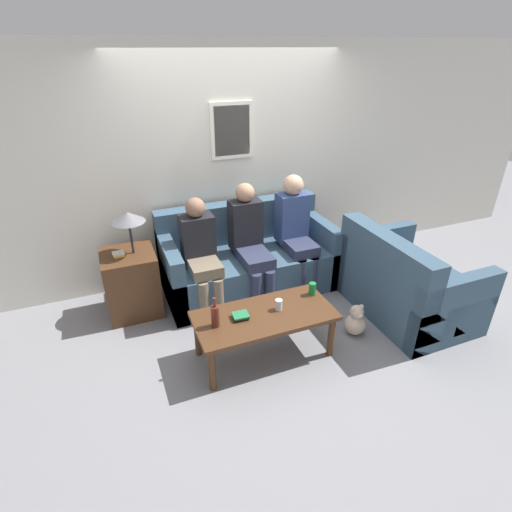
# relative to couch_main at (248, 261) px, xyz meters

# --- Properties ---
(ground_plane) EXTENTS (16.00, 16.00, 0.00)m
(ground_plane) POSITION_rel_couch_main_xyz_m (0.00, -0.54, -0.32)
(ground_plane) COLOR gray
(wall_back) EXTENTS (9.00, 0.08, 2.60)m
(wall_back) POSITION_rel_couch_main_xyz_m (0.00, 0.49, 0.98)
(wall_back) COLOR silver
(wall_back) RESTS_ON ground_plane
(couch_main) EXTENTS (1.92, 0.92, 0.93)m
(couch_main) POSITION_rel_couch_main_xyz_m (0.00, 0.00, 0.00)
(couch_main) COLOR #385166
(couch_main) RESTS_ON ground_plane
(couch_side) EXTENTS (0.92, 1.30, 0.93)m
(couch_side) POSITION_rel_couch_main_xyz_m (1.32, -1.11, 0.00)
(couch_side) COLOR #385166
(couch_side) RESTS_ON ground_plane
(coffee_table) EXTENTS (1.23, 0.58, 0.45)m
(coffee_table) POSITION_rel_couch_main_xyz_m (-0.29, -1.18, 0.07)
(coffee_table) COLOR #4C2D19
(coffee_table) RESTS_ON ground_plane
(side_table_with_lamp) EXTENTS (0.53, 0.53, 1.12)m
(side_table_with_lamp) POSITION_rel_couch_main_xyz_m (-1.30, -0.03, 0.06)
(side_table_with_lamp) COLOR #4C2D19
(side_table_with_lamp) RESTS_ON ground_plane
(wine_bottle) EXTENTS (0.07, 0.07, 0.28)m
(wine_bottle) POSITION_rel_couch_main_xyz_m (-0.74, -1.18, 0.23)
(wine_bottle) COLOR #562319
(wine_bottle) RESTS_ON coffee_table
(drinking_glass) EXTENTS (0.06, 0.06, 0.10)m
(drinking_glass) POSITION_rel_couch_main_xyz_m (-0.15, -1.17, 0.18)
(drinking_glass) COLOR silver
(drinking_glass) RESTS_ON coffee_table
(book_stack) EXTENTS (0.14, 0.13, 0.04)m
(book_stack) POSITION_rel_couch_main_xyz_m (-0.51, -1.16, 0.15)
(book_stack) COLOR black
(book_stack) RESTS_ON coffee_table
(soda_can) EXTENTS (0.07, 0.07, 0.12)m
(soda_can) POSITION_rel_couch_main_xyz_m (0.24, -1.06, 0.19)
(soda_can) COLOR #197A38
(soda_can) RESTS_ON coffee_table
(person_left) EXTENTS (0.34, 0.57, 1.19)m
(person_left) POSITION_rel_couch_main_xyz_m (-0.59, -0.20, 0.33)
(person_left) COLOR #756651
(person_left) RESTS_ON ground_plane
(person_middle) EXTENTS (0.34, 0.66, 1.26)m
(person_middle) POSITION_rel_couch_main_xyz_m (-0.04, -0.17, 0.36)
(person_middle) COLOR #2D334C
(person_middle) RESTS_ON ground_plane
(person_right) EXTENTS (0.34, 0.59, 1.29)m
(person_right) POSITION_rel_couch_main_xyz_m (0.52, -0.15, 0.39)
(person_right) COLOR #2D334C
(person_right) RESTS_ON ground_plane
(teddy_bear) EXTENTS (0.21, 0.21, 0.32)m
(teddy_bear) POSITION_rel_couch_main_xyz_m (0.65, -1.23, -0.18)
(teddy_bear) COLOR beige
(teddy_bear) RESTS_ON ground_plane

